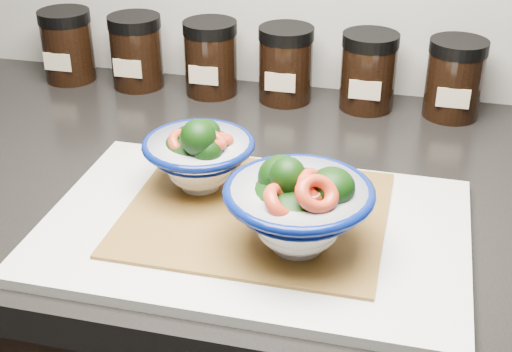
% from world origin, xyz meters
% --- Properties ---
extents(countertop, '(3.50, 0.60, 0.04)m').
position_xyz_m(countertop, '(0.00, 1.45, 0.88)').
color(countertop, black).
rests_on(countertop, cabinet).
extents(cutting_board, '(0.45, 0.30, 0.01)m').
position_xyz_m(cutting_board, '(0.02, 1.32, 0.91)').
color(cutting_board, silver).
rests_on(cutting_board, countertop).
extents(bamboo_mat, '(0.28, 0.24, 0.00)m').
position_xyz_m(bamboo_mat, '(0.02, 1.34, 0.91)').
color(bamboo_mat, olive).
rests_on(bamboo_mat, cutting_board).
extents(bowl_left, '(0.13, 0.13, 0.10)m').
position_xyz_m(bowl_left, '(-0.06, 1.38, 0.96)').
color(bowl_left, white).
rests_on(bowl_left, bamboo_mat).
extents(bowl_right, '(0.15, 0.15, 0.11)m').
position_xyz_m(bowl_right, '(0.07, 1.29, 0.96)').
color(bowl_right, white).
rests_on(bowl_right, bamboo_mat).
extents(spice_jar_a, '(0.08, 0.08, 0.11)m').
position_xyz_m(spice_jar_a, '(-0.38, 1.69, 0.96)').
color(spice_jar_a, black).
rests_on(spice_jar_a, countertop).
extents(spice_jar_b, '(0.08, 0.08, 0.11)m').
position_xyz_m(spice_jar_b, '(-0.26, 1.69, 0.96)').
color(spice_jar_b, black).
rests_on(spice_jar_b, countertop).
extents(spice_jar_c, '(0.08, 0.08, 0.11)m').
position_xyz_m(spice_jar_c, '(-0.14, 1.69, 0.96)').
color(spice_jar_c, black).
rests_on(spice_jar_c, countertop).
extents(spice_jar_d, '(0.08, 0.08, 0.11)m').
position_xyz_m(spice_jar_d, '(-0.02, 1.69, 0.96)').
color(spice_jar_d, black).
rests_on(spice_jar_d, countertop).
extents(spice_jar_e, '(0.08, 0.08, 0.11)m').
position_xyz_m(spice_jar_e, '(0.10, 1.69, 0.96)').
color(spice_jar_e, black).
rests_on(spice_jar_e, countertop).
extents(spice_jar_f, '(0.08, 0.08, 0.11)m').
position_xyz_m(spice_jar_f, '(0.22, 1.69, 0.96)').
color(spice_jar_f, black).
rests_on(spice_jar_f, countertop).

